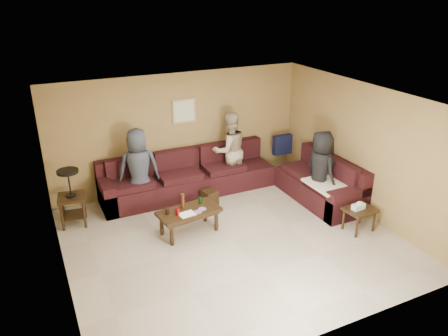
% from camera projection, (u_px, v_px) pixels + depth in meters
% --- Properties ---
extents(room, '(5.60, 5.50, 2.50)m').
position_uv_depth(room, '(233.00, 151.00, 7.01)').
color(room, '#B0A695').
rests_on(room, ground).
extents(sectional_sofa, '(4.65, 2.90, 0.97)m').
position_uv_depth(sectional_sofa, '(235.00, 182.00, 9.12)').
color(sectional_sofa, '#331115').
rests_on(sectional_sofa, ground).
extents(coffee_table, '(1.16, 0.69, 0.74)m').
position_uv_depth(coffee_table, '(189.00, 213.00, 7.74)').
color(coffee_table, black).
rests_on(coffee_table, ground).
extents(end_table_left, '(0.55, 0.55, 1.09)m').
position_uv_depth(end_table_left, '(71.00, 197.00, 7.94)').
color(end_table_left, black).
rests_on(end_table_left, ground).
extents(side_table_right, '(0.57, 0.48, 0.59)m').
position_uv_depth(side_table_right, '(360.00, 211.00, 7.81)').
color(side_table_right, black).
rests_on(side_table_right, ground).
extents(waste_bin, '(0.32, 0.32, 0.32)m').
position_uv_depth(waste_bin, '(210.00, 198.00, 8.81)').
color(waste_bin, black).
rests_on(waste_bin, ground).
extents(wall_art, '(0.52, 0.04, 0.52)m').
position_uv_depth(wall_art, '(184.00, 111.00, 9.09)').
color(wall_art, tan).
rests_on(wall_art, ground).
extents(person_left, '(0.89, 0.67, 1.63)m').
position_uv_depth(person_left, '(139.00, 169.00, 8.49)').
color(person_left, '#323845').
rests_on(person_left, ground).
extents(person_middle, '(0.83, 0.65, 1.67)m').
position_uv_depth(person_middle, '(229.00, 150.00, 9.41)').
color(person_middle, tan).
rests_on(person_middle, ground).
extents(person_right, '(0.53, 0.79, 1.59)m').
position_uv_depth(person_right, '(320.00, 170.00, 8.52)').
color(person_right, black).
rests_on(person_right, ground).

